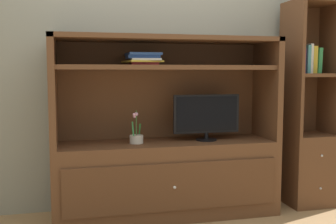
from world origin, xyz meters
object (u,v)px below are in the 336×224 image
Objects in this scene: upright_book_row at (307,60)px; media_console at (166,159)px; tv_monitor at (207,116)px; magazine_stack at (143,59)px; bookshelf_tall at (308,138)px; potted_plant at (136,137)px.

media_console is at bearing 179.73° from upright_book_row.
upright_book_row is (0.93, 0.02, 0.47)m from tv_monitor.
upright_book_row reaches higher than magazine_stack.
media_console reaches higher than upright_book_row.
bookshelf_tall reaches higher than upright_book_row.
media_console is at bearing 6.31° from potted_plant.
magazine_stack is 0.20× the size of bookshelf_tall.
bookshelf_tall reaches higher than tv_monitor.
media_console is 0.49m from tv_monitor.
potted_plant is 0.15× the size of bookshelf_tall.
potted_plant is 0.75× the size of magazine_stack.
tv_monitor is 2.21× the size of upright_book_row.
upright_book_row is (1.53, 0.02, 0.62)m from potted_plant.
tv_monitor is at bearing -4.23° from media_console.
magazine_stack is (-0.53, 0.02, 0.47)m from tv_monitor.
upright_book_row is at bearing 1.17° from tv_monitor.
bookshelf_tall reaches higher than potted_plant.
media_console is 3.23× the size of tv_monitor.
potted_plant is 1.58m from bookshelf_tall.
bookshelf_tall is at bearing 1.17° from potted_plant.
potted_plant is 0.63m from magazine_stack.
media_console is at bearing -179.82° from bookshelf_tall.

